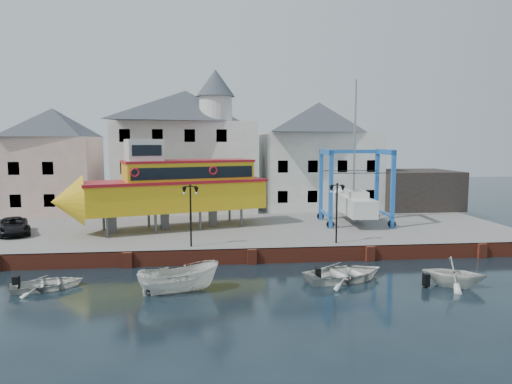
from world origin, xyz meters
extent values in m
plane|color=#16242C|center=(0.00, 0.00, 0.00)|extent=(140.00, 140.00, 0.00)
cube|color=slate|center=(0.00, 11.00, 0.50)|extent=(44.00, 22.00, 1.00)
cube|color=maroon|center=(0.00, 0.12, 0.50)|extent=(44.00, 0.25, 1.00)
cube|color=maroon|center=(-8.00, -0.05, 0.50)|extent=(0.60, 0.36, 1.00)
cube|color=maroon|center=(0.00, -0.05, 0.50)|extent=(0.60, 0.36, 1.00)
cube|color=maroon|center=(8.00, -0.05, 0.50)|extent=(0.60, 0.36, 1.00)
cube|color=maroon|center=(16.00, -0.05, 0.50)|extent=(0.60, 0.36, 1.00)
cube|color=tan|center=(-18.00, 18.00, 4.75)|extent=(8.00, 7.00, 7.50)
pyramid|color=#343B42|center=(-18.00, 18.00, 9.90)|extent=(8.00, 7.00, 2.80)
cube|color=black|center=(-20.50, 14.54, 2.60)|extent=(1.00, 0.08, 1.20)
cube|color=black|center=(-17.50, 14.54, 2.60)|extent=(1.00, 0.08, 1.20)
cube|color=black|center=(-20.50, 14.54, 5.60)|extent=(1.00, 0.08, 1.20)
cube|color=black|center=(-17.50, 14.54, 5.60)|extent=(1.00, 0.08, 1.20)
cube|color=silver|center=(-5.00, 18.50, 5.50)|extent=(14.00, 8.00, 9.00)
pyramid|color=#343B42|center=(-5.00, 18.50, 11.60)|extent=(14.00, 8.00, 3.20)
cube|color=black|center=(-10.50, 14.54, 2.60)|extent=(1.00, 0.08, 1.20)
cube|color=black|center=(-7.50, 14.54, 2.60)|extent=(1.00, 0.08, 1.20)
cube|color=black|center=(-4.50, 14.54, 2.60)|extent=(1.00, 0.08, 1.20)
cube|color=black|center=(-1.50, 14.54, 2.60)|extent=(1.00, 0.08, 1.20)
cube|color=black|center=(-10.50, 14.54, 5.60)|extent=(1.00, 0.08, 1.20)
cube|color=black|center=(-7.50, 14.54, 5.60)|extent=(1.00, 0.08, 1.20)
cube|color=black|center=(-4.50, 14.54, 5.60)|extent=(1.00, 0.08, 1.20)
cube|color=black|center=(-1.50, 14.54, 5.60)|extent=(1.00, 0.08, 1.20)
cube|color=black|center=(-10.50, 14.54, 8.60)|extent=(1.00, 0.08, 1.20)
cube|color=black|center=(-7.50, 14.54, 8.60)|extent=(1.00, 0.08, 1.20)
cube|color=black|center=(-4.50, 14.54, 8.60)|extent=(1.00, 0.08, 1.20)
cube|color=black|center=(-1.50, 14.54, 8.60)|extent=(1.00, 0.08, 1.20)
cylinder|color=silver|center=(-2.00, 16.10, 11.20)|extent=(3.20, 3.20, 2.40)
cone|color=#343B42|center=(-2.00, 16.10, 13.70)|extent=(3.80, 3.80, 2.60)
cube|color=silver|center=(9.00, 19.00, 5.00)|extent=(12.00, 8.00, 8.00)
pyramid|color=#343B42|center=(9.00, 19.00, 10.60)|extent=(12.00, 8.00, 3.20)
cube|color=black|center=(4.50, 15.04, 2.60)|extent=(1.00, 0.08, 1.20)
cube|color=black|center=(7.50, 15.04, 2.60)|extent=(1.00, 0.08, 1.20)
cube|color=black|center=(10.50, 15.04, 2.60)|extent=(1.00, 0.08, 1.20)
cube|color=black|center=(13.50, 15.04, 2.60)|extent=(1.00, 0.08, 1.20)
cube|color=black|center=(4.50, 15.04, 5.60)|extent=(1.00, 0.08, 1.20)
cube|color=black|center=(7.50, 15.04, 5.60)|extent=(1.00, 0.08, 1.20)
cube|color=black|center=(10.50, 15.04, 5.60)|extent=(1.00, 0.08, 1.20)
cube|color=black|center=(13.50, 15.04, 5.60)|extent=(1.00, 0.08, 1.20)
cube|color=black|center=(19.00, 17.00, 3.00)|extent=(8.00, 7.00, 4.00)
cylinder|color=black|center=(-4.00, 1.20, 3.00)|extent=(0.12, 0.12, 4.00)
cube|color=black|center=(-4.00, 1.20, 5.05)|extent=(0.90, 0.06, 0.06)
sphere|color=black|center=(-4.00, 1.20, 5.12)|extent=(0.16, 0.16, 0.16)
cone|color=black|center=(-4.40, 1.20, 4.78)|extent=(0.32, 0.32, 0.45)
sphere|color=silver|center=(-4.40, 1.20, 4.60)|extent=(0.18, 0.18, 0.18)
cone|color=black|center=(-3.60, 1.20, 4.78)|extent=(0.32, 0.32, 0.45)
sphere|color=silver|center=(-3.60, 1.20, 4.60)|extent=(0.18, 0.18, 0.18)
cylinder|color=black|center=(6.00, 1.20, 3.00)|extent=(0.12, 0.12, 4.00)
cube|color=black|center=(6.00, 1.20, 5.05)|extent=(0.90, 0.06, 0.06)
sphere|color=black|center=(6.00, 1.20, 5.12)|extent=(0.16, 0.16, 0.16)
cone|color=black|center=(5.60, 1.20, 4.78)|extent=(0.32, 0.32, 0.45)
sphere|color=silver|center=(5.60, 1.20, 4.60)|extent=(0.18, 0.18, 0.18)
cone|color=black|center=(6.40, 1.20, 4.78)|extent=(0.32, 0.32, 0.45)
sphere|color=silver|center=(6.40, 1.20, 4.60)|extent=(0.18, 0.18, 0.18)
cylinder|color=#59595E|center=(-10.25, 4.88, 1.76)|extent=(0.25, 0.25, 1.52)
cylinder|color=#59595E|center=(-11.10, 7.58, 1.76)|extent=(0.25, 0.25, 1.52)
cylinder|color=#59595E|center=(-6.87, 5.95, 1.76)|extent=(0.25, 0.25, 1.52)
cylinder|color=#59595E|center=(-7.72, 8.65, 1.76)|extent=(0.25, 0.25, 1.52)
cylinder|color=#59595E|center=(-3.49, 7.02, 1.76)|extent=(0.25, 0.25, 1.52)
cylinder|color=#59595E|center=(-4.34, 9.72, 1.76)|extent=(0.25, 0.25, 1.52)
cylinder|color=#59595E|center=(-0.11, 8.08, 1.76)|extent=(0.25, 0.25, 1.52)
cylinder|color=#59595E|center=(-0.96, 10.79, 1.76)|extent=(0.25, 0.25, 1.52)
cube|color=#59595E|center=(-10.19, 6.38, 1.76)|extent=(0.73, 0.67, 1.52)
cube|color=#59595E|center=(-6.33, 7.60, 1.76)|extent=(0.73, 0.67, 1.52)
cube|color=#59595E|center=(-2.47, 8.83, 1.76)|extent=(0.73, 0.67, 1.52)
cube|color=gold|center=(-5.36, 7.91, 3.63)|extent=(14.69, 7.95, 2.23)
cone|color=gold|center=(-13.19, 5.44, 3.63)|extent=(3.29, 4.34, 3.85)
cube|color=#A5151F|center=(-5.36, 7.91, 4.85)|extent=(15.02, 8.19, 0.22)
cube|color=gold|center=(-4.40, 8.22, 5.56)|extent=(10.70, 6.34, 1.62)
cube|color=black|center=(-3.87, 6.54, 5.61)|extent=(9.29, 2.99, 0.91)
cube|color=black|center=(-4.93, 9.89, 5.61)|extent=(9.29, 2.99, 0.91)
cube|color=#A5151F|center=(-4.40, 8.22, 6.46)|extent=(10.92, 6.50, 0.18)
cube|color=silver|center=(-7.78, 7.15, 7.29)|extent=(3.31, 3.31, 1.84)
cube|color=black|center=(-7.37, 5.86, 7.37)|extent=(2.13, 0.72, 0.81)
torus|color=#A5151F|center=(-8.20, 5.12, 5.76)|extent=(0.72, 0.35, 0.71)
torus|color=#A5151F|center=(-2.41, 6.95, 5.76)|extent=(0.72, 0.35, 0.71)
cube|color=blue|center=(7.03, 6.55, 4.16)|extent=(0.33, 0.33, 6.31)
cylinder|color=black|center=(7.03, 6.55, 1.32)|extent=(0.64, 0.26, 0.63)
cube|color=blue|center=(7.26, 10.74, 4.16)|extent=(0.33, 0.33, 6.31)
cylinder|color=black|center=(7.26, 10.74, 1.32)|extent=(0.64, 0.26, 0.63)
cube|color=blue|center=(12.12, 6.27, 4.16)|extent=(0.33, 0.33, 6.31)
cylinder|color=black|center=(12.12, 6.27, 1.32)|extent=(0.64, 0.26, 0.63)
cube|color=blue|center=(12.35, 10.46, 4.16)|extent=(0.33, 0.33, 6.31)
cylinder|color=black|center=(12.35, 10.46, 1.32)|extent=(0.64, 0.26, 0.63)
cube|color=blue|center=(7.14, 8.65, 7.16)|extent=(0.56, 4.52, 0.44)
cube|color=blue|center=(7.14, 8.65, 1.90)|extent=(0.47, 4.51, 0.19)
cube|color=blue|center=(12.23, 8.37, 7.16)|extent=(0.56, 4.52, 0.44)
cube|color=blue|center=(12.23, 8.37, 1.90)|extent=(0.47, 4.51, 0.19)
cube|color=blue|center=(9.80, 10.60, 7.16)|extent=(5.42, 0.61, 0.32)
cube|color=silver|center=(9.69, 8.51, 2.62)|extent=(2.44, 6.87, 1.44)
cone|color=silver|center=(9.91, 12.51, 2.62)|extent=(2.15, 1.55, 2.07)
cube|color=#59595E|center=(9.69, 8.51, 1.59)|extent=(0.31, 1.63, 0.63)
cube|color=silver|center=(9.66, 8.06, 3.62)|extent=(1.59, 2.78, 0.54)
cylinder|color=#99999E|center=(9.71, 8.96, 8.31)|extent=(0.17, 0.17, 9.92)
cube|color=black|center=(9.60, 6.88, 5.47)|extent=(4.81, 0.38, 0.05)
cube|color=black|center=(9.78, 10.13, 5.47)|extent=(4.81, 0.38, 0.05)
imported|color=black|center=(-17.58, 6.69, 1.64)|extent=(3.84, 5.10, 1.29)
imported|color=silver|center=(-4.42, -5.28, 0.00)|extent=(4.66, 2.67, 1.69)
imported|color=silver|center=(5.04, -4.04, 0.00)|extent=(5.72, 4.73, 1.03)
imported|color=silver|center=(10.71, -5.80, 0.00)|extent=(4.26, 4.06, 1.74)
imported|color=silver|center=(-11.64, -3.90, 0.00)|extent=(4.40, 3.74, 0.77)
camera|label=1|loc=(-2.80, -29.18, 7.97)|focal=32.00mm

